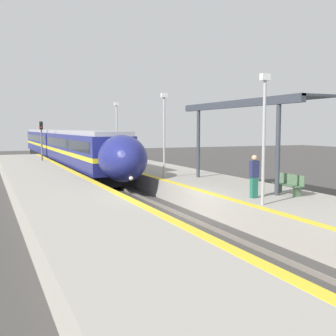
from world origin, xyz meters
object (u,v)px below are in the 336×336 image
object	(u,v)px
train	(63,146)
lamppost_near	(264,130)
lamppost_far	(117,129)
railway_signal	(42,141)
person_waiting	(254,176)
lamppost_mid	(164,129)
platform_bench	(289,184)

from	to	relation	value
train	lamppost_near	distance (m)	29.89
lamppost_far	railway_signal	bearing A→B (deg)	125.21
person_waiting	lamppost_mid	distance (m)	8.23
lamppost_mid	railway_signal	bearing A→B (deg)	106.57
platform_bench	person_waiting	size ratio (longest dim) A/B	0.90
train	platform_bench	xyz separation A→B (m)	(4.84, -28.19, -0.62)
train	platform_bench	size ratio (longest dim) A/B	26.77
lamppost_near	lamppost_mid	world-z (taller)	same
railway_signal	train	bearing A→B (deg)	57.37
person_waiting	lamppost_near	xyz separation A→B (m)	(-0.63, -1.45, 1.88)
train	person_waiting	bearing A→B (deg)	-84.07
platform_bench	lamppost_mid	bearing A→B (deg)	107.80
person_waiting	lamppost_near	world-z (taller)	lamppost_near
train	lamppost_mid	world-z (taller)	lamppost_mid
person_waiting	railway_signal	xyz separation A→B (m)	(-5.49, 24.31, 0.76)
railway_signal	person_waiting	bearing A→B (deg)	-77.28
railway_signal	lamppost_far	world-z (taller)	lamppost_far
railway_signal	lamppost_near	distance (m)	26.24
platform_bench	lamppost_near	distance (m)	3.78
lamppost_mid	lamppost_far	xyz separation A→B (m)	(0.00, 9.44, 0.00)
lamppost_far	train	bearing A→B (deg)	101.99
lamppost_far	platform_bench	bearing A→B (deg)	-81.69
lamppost_mid	platform_bench	bearing A→B (deg)	-72.20
lamppost_near	train	bearing A→B (deg)	94.44
railway_signal	lamppost_far	size ratio (longest dim) A/B	0.92
train	lamppost_far	distance (m)	11.24
person_waiting	lamppost_mid	world-z (taller)	lamppost_mid
person_waiting	lamppost_mid	size ratio (longest dim) A/B	0.37
person_waiting	lamppost_far	bearing A→B (deg)	92.07
lamppost_far	lamppost_near	bearing A→B (deg)	-90.00
person_waiting	lamppost_near	distance (m)	2.46
train	person_waiting	xyz separation A→B (m)	(2.94, -28.30, -0.16)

